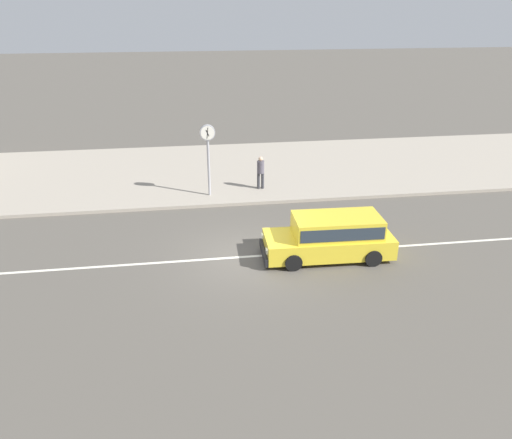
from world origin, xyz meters
The scene contains 6 objects.
ground_plane centered at (0.00, 0.00, 0.00)m, with size 160.00×160.00×0.00m, color #544F47.
lane_centre_stripe centered at (0.00, 0.00, 0.00)m, with size 50.40×0.14×0.01m, color silver.
kerb_strip centered at (0.00, 9.88, 0.07)m, with size 68.00×10.00×0.15m, color #9E9384.
minivan_yellow_2 centered at (2.98, -0.41, 0.84)m, with size 4.69×1.98×1.56m.
street_clock centered at (-1.00, 6.07, 2.66)m, with size 0.69×0.22×3.31m.
pedestrian_near_clock centered at (1.48, 6.59, 1.07)m, with size 0.34×0.34×1.59m.
Camera 1 is at (-2.00, -15.84, 8.51)m, focal length 35.00 mm.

